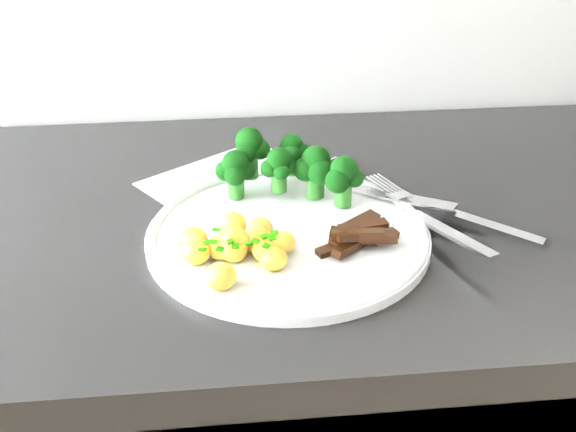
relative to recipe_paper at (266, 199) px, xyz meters
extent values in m
cube|color=white|center=(0.00, 0.00, 0.00)|extent=(0.32, 0.33, 0.00)
cube|color=slate|center=(0.05, 0.07, 0.00)|extent=(0.11, 0.08, 0.00)
cube|color=slate|center=(0.04, 0.05, 0.00)|extent=(0.10, 0.07, 0.00)
cube|color=slate|center=(0.02, 0.03, 0.00)|extent=(0.10, 0.07, 0.00)
cube|color=slate|center=(0.01, 0.02, 0.00)|extent=(0.10, 0.07, 0.00)
cube|color=slate|center=(0.00, 0.00, 0.00)|extent=(0.09, 0.07, 0.00)
cube|color=slate|center=(-0.01, -0.02, 0.00)|extent=(0.09, 0.06, 0.00)
cylinder|color=white|center=(0.02, -0.09, 0.00)|extent=(0.30, 0.30, 0.01)
torus|color=white|center=(0.02, -0.09, 0.01)|extent=(0.29, 0.29, 0.01)
cylinder|color=#25611D|center=(0.01, -0.02, 0.03)|extent=(0.02, 0.02, 0.02)
sphere|color=black|center=(0.02, -0.02, 0.05)|extent=(0.02, 0.02, 0.02)
sphere|color=black|center=(0.01, -0.01, 0.05)|extent=(0.02, 0.02, 0.02)
sphere|color=black|center=(0.00, -0.02, 0.05)|extent=(0.02, 0.02, 0.02)
sphere|color=black|center=(0.02, -0.03, 0.05)|extent=(0.02, 0.02, 0.02)
sphere|color=black|center=(0.01, -0.02, 0.06)|extent=(0.03, 0.03, 0.03)
cylinder|color=#25611D|center=(0.06, -0.02, 0.02)|extent=(0.02, 0.02, 0.03)
sphere|color=black|center=(0.07, -0.02, 0.05)|extent=(0.02, 0.02, 0.02)
sphere|color=black|center=(0.05, -0.01, 0.05)|extent=(0.03, 0.03, 0.03)
sphere|color=black|center=(0.04, -0.02, 0.05)|extent=(0.03, 0.03, 0.03)
sphere|color=black|center=(0.06, -0.03, 0.05)|extent=(0.03, 0.03, 0.03)
sphere|color=black|center=(0.06, -0.02, 0.06)|extent=(0.03, 0.03, 0.03)
cylinder|color=#25611D|center=(-0.03, -0.01, 0.02)|extent=(0.02, 0.02, 0.03)
sphere|color=black|center=(-0.02, -0.01, 0.04)|extent=(0.02, 0.02, 0.02)
sphere|color=black|center=(-0.03, 0.00, 0.04)|extent=(0.03, 0.03, 0.03)
sphere|color=black|center=(-0.05, -0.01, 0.04)|extent=(0.02, 0.02, 0.02)
sphere|color=black|center=(-0.04, -0.02, 0.04)|extent=(0.02, 0.02, 0.02)
sphere|color=black|center=(-0.03, -0.01, 0.05)|extent=(0.03, 0.03, 0.03)
cylinder|color=#25611D|center=(0.03, 0.02, 0.03)|extent=(0.02, 0.02, 0.02)
sphere|color=black|center=(0.04, 0.02, 0.05)|extent=(0.02, 0.02, 0.02)
sphere|color=black|center=(0.03, 0.03, 0.05)|extent=(0.02, 0.02, 0.02)
sphere|color=black|center=(0.02, 0.02, 0.05)|extent=(0.02, 0.02, 0.02)
sphere|color=black|center=(0.03, 0.01, 0.05)|extent=(0.02, 0.02, 0.02)
sphere|color=black|center=(0.03, 0.02, 0.06)|extent=(0.03, 0.03, 0.03)
cylinder|color=#25611D|center=(-0.02, 0.02, 0.03)|extent=(0.02, 0.02, 0.03)
sphere|color=black|center=(0.00, 0.02, 0.06)|extent=(0.02, 0.02, 0.02)
sphere|color=black|center=(-0.02, 0.03, 0.05)|extent=(0.02, 0.02, 0.02)
sphere|color=black|center=(-0.02, 0.01, 0.06)|extent=(0.02, 0.02, 0.02)
sphere|color=black|center=(-0.02, 0.02, 0.07)|extent=(0.03, 0.03, 0.03)
cylinder|color=#25611D|center=(0.08, -0.04, 0.02)|extent=(0.02, 0.02, 0.03)
sphere|color=black|center=(0.10, -0.04, 0.04)|extent=(0.02, 0.02, 0.02)
sphere|color=black|center=(0.08, -0.03, 0.04)|extent=(0.02, 0.02, 0.02)
sphere|color=black|center=(0.08, -0.05, 0.04)|extent=(0.03, 0.03, 0.03)
sphere|color=black|center=(0.08, -0.04, 0.05)|extent=(0.03, 0.03, 0.03)
ellipsoid|color=yellow|center=(0.01, -0.13, 0.02)|extent=(0.03, 0.03, 0.02)
ellipsoid|color=yellow|center=(-0.05, -0.14, 0.02)|extent=(0.03, 0.03, 0.03)
ellipsoid|color=yellow|center=(-0.08, -0.14, 0.02)|extent=(0.03, 0.03, 0.03)
ellipsoid|color=yellow|center=(-0.04, -0.10, 0.02)|extent=(0.03, 0.03, 0.03)
ellipsoid|color=yellow|center=(-0.05, -0.12, 0.02)|extent=(0.03, 0.02, 0.02)
ellipsoid|color=yellow|center=(-0.04, -0.14, 0.02)|extent=(0.03, 0.03, 0.03)
ellipsoid|color=yellow|center=(-0.01, -0.15, 0.02)|extent=(0.03, 0.03, 0.02)
ellipsoid|color=yellow|center=(-0.05, -0.14, 0.02)|extent=(0.03, 0.03, 0.03)
ellipsoid|color=yellow|center=(-0.05, -0.13, 0.02)|extent=(0.03, 0.02, 0.02)
ellipsoid|color=yellow|center=(-0.08, -0.12, 0.02)|extent=(0.03, 0.03, 0.03)
ellipsoid|color=yellow|center=(0.00, -0.16, 0.02)|extent=(0.03, 0.02, 0.02)
ellipsoid|color=yellow|center=(-0.02, -0.13, 0.02)|extent=(0.03, 0.03, 0.03)
ellipsoid|color=yellow|center=(-0.02, -0.12, 0.02)|extent=(0.03, 0.03, 0.03)
ellipsoid|color=yellow|center=(-0.04, -0.14, 0.03)|extent=(0.02, 0.02, 0.02)
ellipsoid|color=yellow|center=(-0.04, -0.14, 0.04)|extent=(0.03, 0.02, 0.02)
ellipsoid|color=yellow|center=(-0.01, -0.10, 0.02)|extent=(0.03, 0.02, 0.02)
ellipsoid|color=yellow|center=(-0.04, -0.14, 0.03)|extent=(0.02, 0.02, 0.02)
ellipsoid|color=yellow|center=(-0.06, -0.19, 0.02)|extent=(0.03, 0.03, 0.03)
cube|color=#196F01|center=(-0.03, -0.18, 0.05)|extent=(0.01, 0.01, 0.00)
cube|color=#196F01|center=(-0.01, -0.16, 0.04)|extent=(0.01, 0.01, 0.00)
cube|color=#196F01|center=(-0.01, -0.17, 0.04)|extent=(0.01, 0.01, 0.00)
cube|color=#196F01|center=(-0.06, -0.17, 0.04)|extent=(0.01, 0.01, 0.00)
cube|color=#196F01|center=(-0.07, -0.16, 0.04)|extent=(0.01, 0.01, 0.00)
cube|color=#196F01|center=(-0.06, -0.15, 0.05)|extent=(0.01, 0.01, 0.00)
cube|color=#196F01|center=(-0.05, -0.16, 0.04)|extent=(0.01, 0.01, 0.00)
cube|color=#196F01|center=(0.00, -0.15, 0.04)|extent=(0.01, 0.01, 0.00)
cube|color=#196F01|center=(-0.02, -0.16, 0.04)|extent=(0.01, 0.01, 0.00)
cube|color=#196F01|center=(-0.06, -0.16, 0.04)|extent=(0.01, 0.01, 0.00)
cube|color=#196F01|center=(-0.01, -0.15, 0.04)|extent=(0.01, 0.01, 0.00)
cube|color=#196F01|center=(-0.01, -0.17, 0.05)|extent=(0.01, 0.01, 0.00)
cube|color=#196F01|center=(-0.04, -0.16, 0.04)|extent=(0.01, 0.01, 0.00)
cube|color=#196F01|center=(-0.07, -0.17, 0.04)|extent=(0.01, 0.01, 0.00)
cube|color=black|center=(0.08, -0.13, 0.02)|extent=(0.05, 0.04, 0.01)
cube|color=black|center=(0.08, -0.14, 0.01)|extent=(0.06, 0.05, 0.01)
cube|color=black|center=(0.08, -0.12, 0.01)|extent=(0.05, 0.03, 0.01)
cube|color=black|center=(0.07, -0.13, 0.01)|extent=(0.06, 0.04, 0.01)
cube|color=black|center=(0.09, -0.11, 0.01)|extent=(0.05, 0.05, 0.01)
cube|color=black|center=(0.09, -0.13, 0.02)|extent=(0.06, 0.02, 0.01)
cube|color=black|center=(0.09, -0.11, 0.02)|extent=(0.06, 0.05, 0.02)
cube|color=black|center=(0.08, -0.13, 0.03)|extent=(0.05, 0.02, 0.01)
cube|color=black|center=(0.09, -0.12, 0.02)|extent=(0.05, 0.02, 0.01)
cube|color=black|center=(0.09, -0.13, 0.02)|extent=(0.07, 0.03, 0.02)
cube|color=#BBBBC0|center=(0.18, -0.12, 0.02)|extent=(0.07, 0.13, 0.02)
cube|color=#BBBBC0|center=(0.15, -0.04, 0.02)|extent=(0.03, 0.03, 0.01)
cylinder|color=#BBBBC0|center=(0.14, -0.01, 0.02)|extent=(0.02, 0.04, 0.00)
cylinder|color=#BBBBC0|center=(0.14, -0.02, 0.02)|extent=(0.02, 0.04, 0.00)
cylinder|color=#BBBBC0|center=(0.13, -0.02, 0.02)|extent=(0.02, 0.04, 0.00)
cylinder|color=#BBBBC0|center=(0.13, -0.02, 0.02)|extent=(0.02, 0.04, 0.00)
cube|color=#BBBBC0|center=(0.15, -0.04, 0.01)|extent=(0.12, 0.09, 0.01)
cube|color=#BBBBC0|center=(0.24, -0.10, 0.00)|extent=(0.10, 0.08, 0.02)
camera|label=1|loc=(-0.05, -0.76, 0.40)|focal=45.87mm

